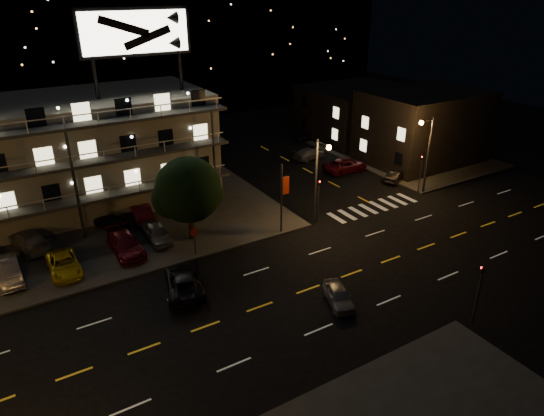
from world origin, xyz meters
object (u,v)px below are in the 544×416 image
side_car_0 (396,176)px  road_car_west (184,281)px  tree (188,192)px  lot_car_4 (157,233)px  road_car_east (339,296)px  lot_car_2 (64,264)px  lot_car_7 (29,239)px

side_car_0 → road_car_west: bearing=80.4°
tree → lot_car_4: (-2.62, 0.97, -3.55)m
road_car_east → road_car_west: road_car_west is taller
lot_car_4 → road_car_west: lot_car_4 is taller
lot_car_4 → road_car_east: 16.60m
lot_car_2 → lot_car_4: (7.61, 1.06, 0.08)m
tree → side_car_0: (24.59, 0.88, -3.80)m
side_car_0 → road_car_west: 28.96m
lot_car_4 → side_car_0: size_ratio=1.11×
lot_car_2 → lot_car_7: 5.64m
road_car_west → lot_car_4: bearing=-78.6°
lot_car_4 → road_car_west: bearing=-93.9°
lot_car_2 → road_car_west: size_ratio=0.86×
tree → road_car_east: (5.03, -13.75, -3.81)m
tree → lot_car_4: tree is taller
lot_car_7 → side_car_0: 36.86m
lot_car_7 → tree: bearing=142.0°
side_car_0 → lot_car_4: bearing=64.8°
lot_car_2 → lot_car_7: lot_car_7 is taller
lot_car_4 → road_car_east: lot_car_4 is taller
lot_car_7 → lot_car_2: bearing=94.0°
tree → road_car_east: 15.13m
road_car_west → side_car_0: bearing=-148.0°
tree → lot_car_2: 10.86m
road_car_east → road_car_west: (-8.37, 6.96, 0.14)m
tree → lot_car_2: (-10.24, -0.08, -3.63)m
lot_car_7 → road_car_east: bearing=117.6°
road_car_east → tree: bearing=130.4°
side_car_0 → road_car_east: bearing=101.8°
road_car_west → lot_car_7: bearing=-37.6°
tree → road_car_east: bearing=-69.9°
tree → side_car_0: tree is taller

